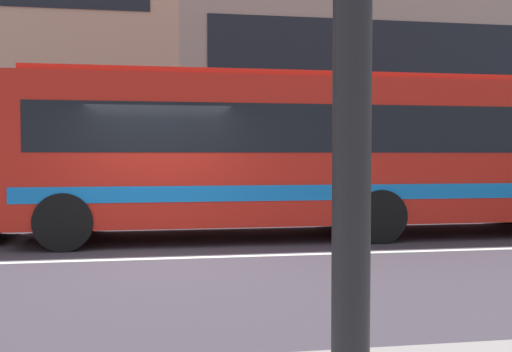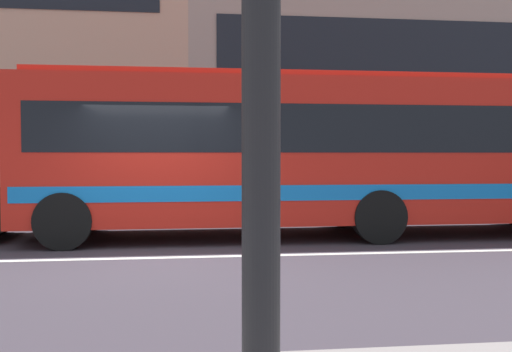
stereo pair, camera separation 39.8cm
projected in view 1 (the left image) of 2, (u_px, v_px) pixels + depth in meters
The scene contains 4 objects.
ground_plane at pixel (159, 259), 8.68m from camera, with size 160.00×160.00×0.00m, color #3F3741.
lane_centre_line at pixel (159, 258), 8.68m from camera, with size 60.00×0.16×0.01m, color silver.
apartment_block_right at pixel (440, 87), 25.64m from camera, with size 24.35×9.84×9.65m.
transit_bus at pixel (324, 149), 11.24m from camera, with size 11.85×2.66×3.20m.
Camera 1 is at (0.19, -8.76, 1.63)m, focal length 38.57 mm.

